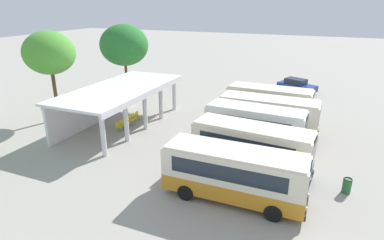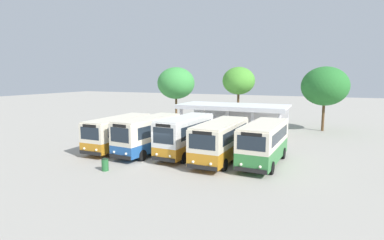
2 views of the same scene
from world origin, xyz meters
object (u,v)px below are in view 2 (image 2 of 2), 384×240
object	(u,v)px
waiting_chair_far_end_seat	(243,130)
litter_bin_apron	(105,164)
city_bus_fourth_amber	(221,139)
waiting_chair_end_by_column	(218,129)
waiting_chair_fourth_seat	(233,130)
city_bus_nearest_orange	(119,132)
waiting_chair_second_from_end	(223,129)
city_bus_middle_cream	(185,134)
waiting_chair_middle_seat	(228,129)
city_bus_second_in_row	(148,133)
waiting_chair_fifth_seat	(238,130)
city_bus_fifth_blue	(264,142)

from	to	relation	value
waiting_chair_far_end_seat	litter_bin_apron	distance (m)	18.08
city_bus_fourth_amber	waiting_chair_end_by_column	distance (m)	12.24
waiting_chair_fourth_seat	waiting_chair_far_end_seat	world-z (taller)	same
city_bus_nearest_orange	litter_bin_apron	world-z (taller)	city_bus_nearest_orange
waiting_chair_second_from_end	city_bus_middle_cream	bearing A→B (deg)	-88.68
waiting_chair_fourth_seat	waiting_chair_middle_seat	bearing A→B (deg)	174.32
city_bus_second_in_row	city_bus_fourth_amber	distance (m)	6.53
city_bus_second_in_row	waiting_chair_fifth_seat	distance (m)	12.67
city_bus_nearest_orange	city_bus_fifth_blue	distance (m)	13.07
waiting_chair_second_from_end	litter_bin_apron	world-z (taller)	litter_bin_apron
city_bus_second_in_row	city_bus_middle_cream	bearing A→B (deg)	9.08
waiting_chair_second_from_end	litter_bin_apron	size ratio (longest dim) A/B	0.96
city_bus_second_in_row	waiting_chair_middle_seat	world-z (taller)	city_bus_second_in_row
city_bus_nearest_orange	city_bus_middle_cream	size ratio (longest dim) A/B	1.08
city_bus_second_in_row	waiting_chair_end_by_column	world-z (taller)	city_bus_second_in_row
city_bus_middle_cream	waiting_chair_far_end_seat	size ratio (longest dim) A/B	8.26
waiting_chair_fourth_seat	waiting_chair_fifth_seat	world-z (taller)	same
city_bus_fifth_blue	city_bus_middle_cream	bearing A→B (deg)	-178.76
waiting_chair_second_from_end	waiting_chair_fifth_seat	world-z (taller)	same
city_bus_middle_cream	litter_bin_apron	size ratio (longest dim) A/B	7.89
city_bus_fourth_amber	city_bus_fifth_blue	distance (m)	3.30
waiting_chair_fourth_seat	litter_bin_apron	size ratio (longest dim) A/B	0.96
city_bus_second_in_row	waiting_chair_fourth_seat	bearing A→B (deg)	70.03
waiting_chair_middle_seat	waiting_chair_fourth_seat	world-z (taller)	same
waiting_chair_second_from_end	litter_bin_apron	xyz separation A→B (m)	(-3.18, -17.19, -0.07)
city_bus_middle_cream	waiting_chair_far_end_seat	xyz separation A→B (m)	(2.15, 11.09, -1.30)
city_bus_nearest_orange	waiting_chair_second_from_end	world-z (taller)	city_bus_nearest_orange
city_bus_fourth_amber	city_bus_middle_cream	bearing A→B (deg)	173.89
city_bus_middle_cream	city_bus_fifth_blue	bearing A→B (deg)	1.24
waiting_chair_second_from_end	waiting_chair_far_end_seat	world-z (taller)	same
city_bus_fifth_blue	waiting_chair_fourth_seat	distance (m)	12.33
waiting_chair_middle_seat	city_bus_fourth_amber	bearing A→B (deg)	-75.73
city_bus_fourth_amber	waiting_chair_second_from_end	world-z (taller)	city_bus_fourth_amber
city_bus_fifth_blue	waiting_chair_second_from_end	bearing A→B (deg)	121.77
city_bus_fourth_amber	litter_bin_apron	bearing A→B (deg)	-139.39
waiting_chair_second_from_end	waiting_chair_fifth_seat	bearing A→B (deg)	1.10
city_bus_middle_cream	waiting_chair_end_by_column	bearing A→B (deg)	94.41
city_bus_second_in_row	waiting_chair_fourth_seat	world-z (taller)	city_bus_second_in_row
city_bus_fourth_amber	waiting_chair_fifth_seat	xyz separation A→B (m)	(-1.72, 11.48, -1.22)
city_bus_nearest_orange	city_bus_second_in_row	size ratio (longest dim) A/B	1.02
city_bus_nearest_orange	waiting_chair_far_end_seat	world-z (taller)	city_bus_nearest_orange
city_bus_second_in_row	waiting_chair_fifth_seat	world-z (taller)	city_bus_second_in_row
city_bus_second_in_row	waiting_chair_end_by_column	xyz separation A→B (m)	(2.41, 11.63, -1.23)
city_bus_nearest_orange	waiting_chair_fourth_seat	distance (m)	13.69
waiting_chair_middle_seat	waiting_chair_end_by_column	bearing A→B (deg)	-179.13
city_bus_fourth_amber	city_bus_fifth_blue	bearing A→B (deg)	8.55
waiting_chair_second_from_end	city_bus_fifth_blue	bearing A→B (deg)	-58.23
waiting_chair_fourth_seat	city_bus_nearest_orange	bearing A→B (deg)	-123.22
city_bus_fifth_blue	waiting_chair_second_from_end	distance (m)	12.95
city_bus_second_in_row	waiting_chair_end_by_column	distance (m)	11.94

